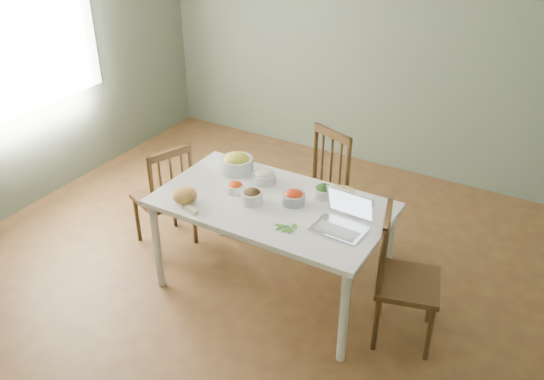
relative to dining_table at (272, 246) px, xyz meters
The scene contains 18 objects.
floor 0.43m from the dining_table, 146.43° to the right, with size 5.00×5.00×0.00m, color #533221.
wall_back 2.59m from the dining_table, 93.60° to the left, with size 5.00×0.00×2.70m, color slate.
window_left 2.86m from the dining_table, behind, with size 0.04×1.60×1.20m, color white.
dining_table is the anchor object (origin of this frame).
chair_far 0.71m from the dining_table, 90.81° to the left, with size 0.45×0.43×1.01m, color #331E10, non-canonical shape.
chair_left 1.11m from the dining_table, behind, with size 0.42×0.40×0.96m, color #331E10, non-canonical shape.
chair_right 1.05m from the dining_table, ahead, with size 0.43×0.41×0.98m, color #331E10, non-canonical shape.
bread_boule 0.76m from the dining_table, 149.46° to the right, with size 0.17×0.17×0.11m, color #B2753A.
butter_stick 0.70m from the dining_table, 136.12° to the right, with size 0.12×0.03×0.03m, color beige.
bowl_squash 0.72m from the dining_table, 150.55° to the left, with size 0.26×0.26×0.15m, color gold, non-canonical shape.
bowl_carrot 0.53m from the dining_table, behind, with size 0.14×0.14×0.08m, color red, non-canonical shape.
bowl_onion 0.53m from the dining_table, 131.56° to the left, with size 0.18×0.18×0.10m, color beige, non-canonical shape.
bowl_mushroom 0.47m from the dining_table, 148.51° to the right, with size 0.16×0.16×0.10m, color #412812, non-canonical shape.
bowl_redpep 0.47m from the dining_table, 24.85° to the left, with size 0.17×0.17×0.10m, color red, non-canonical shape.
bowl_broccoli 0.58m from the dining_table, 42.68° to the left, with size 0.15×0.15×0.09m, color black, non-canonical shape.
flatbread 0.66m from the dining_table, 42.34° to the left, with size 0.22×0.22×0.02m, color tan.
basil_bunch 0.52m from the dining_table, 44.63° to the right, with size 0.18×0.18×0.02m, color #1F4A1A, non-canonical shape.
laptop 0.76m from the dining_table, ahead, with size 0.34×0.30×0.23m, color silver, non-canonical shape.
Camera 1 is at (1.92, -2.92, 2.91)m, focal length 37.83 mm.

